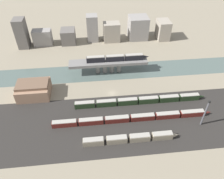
# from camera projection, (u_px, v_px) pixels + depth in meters

# --- Properties ---
(ground_plane) EXTENTS (400.00, 400.00, 0.00)m
(ground_plane) POSITION_uv_depth(u_px,v_px,m) (112.00, 93.00, 134.03)
(ground_plane) COLOR gray
(railbed_yard) EXTENTS (280.00, 42.00, 0.01)m
(railbed_yard) POSITION_uv_depth(u_px,v_px,m) (117.00, 123.00, 115.84)
(railbed_yard) COLOR #282623
(railbed_yard) RESTS_ON ground
(river_water) EXTENTS (320.00, 19.35, 0.01)m
(river_water) POSITION_uv_depth(u_px,v_px,m) (108.00, 72.00, 151.15)
(river_water) COLOR #4C5B56
(river_water) RESTS_ON ground
(bridge) EXTENTS (52.50, 8.54, 8.80)m
(bridge) POSITION_uv_depth(u_px,v_px,m) (108.00, 63.00, 146.68)
(bridge) COLOR slate
(bridge) RESTS_ON ground
(train_on_bridge) EXTENTS (41.99, 2.92, 4.04)m
(train_on_bridge) POSITION_uv_depth(u_px,v_px,m) (117.00, 58.00, 144.65)
(train_on_bridge) COLOR black
(train_on_bridge) RESTS_ON bridge
(train_yard_near) EXTENTS (47.33, 2.95, 3.81)m
(train_yard_near) POSITION_uv_depth(u_px,v_px,m) (131.00, 138.00, 105.76)
(train_yard_near) COLOR gray
(train_yard_near) RESTS_ON ground
(train_yard_mid) EXTENTS (86.17, 2.80, 3.45)m
(train_yard_mid) POSITION_uv_depth(u_px,v_px,m) (133.00, 118.00, 116.12)
(train_yard_mid) COLOR #5B1E19
(train_yard_mid) RESTS_ON ground
(train_yard_far) EXTENTS (76.69, 2.72, 3.91)m
(train_yard_far) POSITION_uv_depth(u_px,v_px,m) (140.00, 101.00, 126.07)
(train_yard_far) COLOR #23381E
(train_yard_far) RESTS_ON ground
(warehouse_building) EXTENTS (18.80, 15.60, 9.06)m
(warehouse_building) POSITION_uv_depth(u_px,v_px,m) (34.00, 89.00, 130.20)
(warehouse_building) COLOR #937056
(warehouse_building) RESTS_ON ground
(signal_tower) EXTENTS (1.00, 0.92, 16.83)m
(signal_tower) POSITION_uv_depth(u_px,v_px,m) (205.00, 113.00, 109.69)
(signal_tower) COLOR #4C4C51
(signal_tower) RESTS_ON ground
(city_block_far_left) EXTENTS (8.18, 10.70, 23.18)m
(city_block_far_left) POSITION_uv_depth(u_px,v_px,m) (22.00, 33.00, 170.59)
(city_block_far_left) COLOR #605B56
(city_block_far_left) RESTS_ON ground
(city_block_left) EXTENTS (14.73, 8.06, 12.71)m
(city_block_left) POSITION_uv_depth(u_px,v_px,m) (43.00, 38.00, 176.43)
(city_block_left) COLOR gray
(city_block_left) RESTS_ON ground
(city_block_center) EXTENTS (11.31, 12.62, 11.73)m
(city_block_center) POSITION_uv_depth(u_px,v_px,m) (68.00, 36.00, 179.17)
(city_block_center) COLOR #605B56
(city_block_center) RESTS_ON ground
(city_block_right) EXTENTS (8.96, 9.47, 21.71)m
(city_block_right) POSITION_uv_depth(u_px,v_px,m) (92.00, 28.00, 179.40)
(city_block_right) COLOR gray
(city_block_right) RESTS_ON ground
(city_block_far_right) EXTENTS (13.26, 9.56, 15.63)m
(city_block_far_right) POSITION_uv_depth(u_px,v_px,m) (112.00, 32.00, 180.75)
(city_block_far_right) COLOR gray
(city_block_far_right) RESTS_ON ground
(city_block_tall) EXTENTS (15.66, 14.83, 18.59)m
(city_block_tall) POSITION_uv_depth(u_px,v_px,m) (138.00, 28.00, 183.86)
(city_block_tall) COLOR gray
(city_block_tall) RESTS_ON ground
(city_block_low) EXTENTS (9.72, 14.00, 15.53)m
(city_block_low) POSITION_uv_depth(u_px,v_px,m) (163.00, 30.00, 184.32)
(city_block_low) COLOR gray
(city_block_low) RESTS_ON ground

